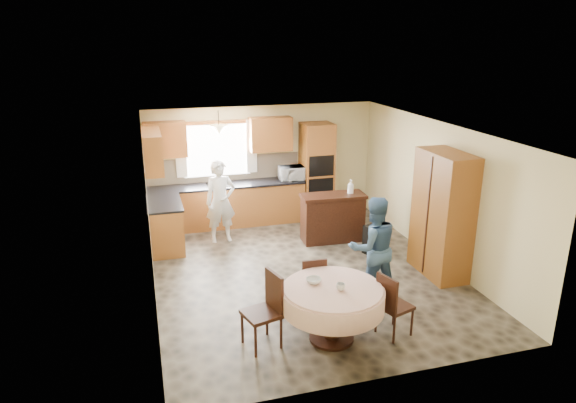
{
  "coord_description": "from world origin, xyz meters",
  "views": [
    {
      "loc": [
        -2.5,
        -7.68,
        3.92
      ],
      "look_at": [
        -0.2,
        0.3,
        1.22
      ],
      "focal_mm": 32.0,
      "sensor_mm": 36.0,
      "label": 1
    }
  ],
  "objects_px": {
    "person_sink": "(221,202)",
    "person_dining": "(373,248)",
    "sideboard": "(332,219)",
    "chair_back": "(312,282)",
    "oven_tower": "(317,171)",
    "dining_table": "(333,299)",
    "chair_left": "(267,306)",
    "chair_right": "(391,303)",
    "cupboard": "(442,215)"
  },
  "relations": [
    {
      "from": "chair_left",
      "to": "chair_back",
      "type": "height_order",
      "value": "chair_left"
    },
    {
      "from": "sideboard",
      "to": "dining_table",
      "type": "height_order",
      "value": "sideboard"
    },
    {
      "from": "person_dining",
      "to": "oven_tower",
      "type": "bearing_deg",
      "value": -94.03
    },
    {
      "from": "chair_right",
      "to": "cupboard",
      "type": "bearing_deg",
      "value": -65.81
    },
    {
      "from": "dining_table",
      "to": "person_dining",
      "type": "xyz_separation_m",
      "value": [
        1.03,
        0.99,
        0.21
      ]
    },
    {
      "from": "oven_tower",
      "to": "person_dining",
      "type": "relative_size",
      "value": 1.3
    },
    {
      "from": "sideboard",
      "to": "chair_back",
      "type": "xyz_separation_m",
      "value": [
        -1.28,
        -2.54,
        0.04
      ]
    },
    {
      "from": "oven_tower",
      "to": "dining_table",
      "type": "xyz_separation_m",
      "value": [
        -1.41,
        -4.74,
        -0.45
      ]
    },
    {
      "from": "sideboard",
      "to": "person_dining",
      "type": "relative_size",
      "value": 0.77
    },
    {
      "from": "chair_right",
      "to": "person_sink",
      "type": "height_order",
      "value": "person_sink"
    },
    {
      "from": "chair_right",
      "to": "person_dining",
      "type": "bearing_deg",
      "value": -30.28
    },
    {
      "from": "oven_tower",
      "to": "chair_left",
      "type": "bearing_deg",
      "value": -116.27
    },
    {
      "from": "chair_back",
      "to": "person_sink",
      "type": "distance_m",
      "value": 3.26
    },
    {
      "from": "chair_left",
      "to": "dining_table",
      "type": "bearing_deg",
      "value": 65.31
    },
    {
      "from": "sideboard",
      "to": "chair_left",
      "type": "distance_m",
      "value": 3.81
    },
    {
      "from": "sideboard",
      "to": "person_sink",
      "type": "height_order",
      "value": "person_sink"
    },
    {
      "from": "oven_tower",
      "to": "chair_left",
      "type": "height_order",
      "value": "oven_tower"
    },
    {
      "from": "cupboard",
      "to": "dining_table",
      "type": "height_order",
      "value": "cupboard"
    },
    {
      "from": "oven_tower",
      "to": "cupboard",
      "type": "height_order",
      "value": "cupboard"
    },
    {
      "from": "cupboard",
      "to": "chair_back",
      "type": "bearing_deg",
      "value": -165.54
    },
    {
      "from": "chair_left",
      "to": "person_dining",
      "type": "xyz_separation_m",
      "value": [
        1.89,
        0.85,
        0.26
      ]
    },
    {
      "from": "chair_right",
      "to": "person_sink",
      "type": "distance_m",
      "value": 4.37
    },
    {
      "from": "oven_tower",
      "to": "person_dining",
      "type": "xyz_separation_m",
      "value": [
        -0.38,
        -3.75,
        -0.24
      ]
    },
    {
      "from": "cupboard",
      "to": "oven_tower",
      "type": "bearing_deg",
      "value": 107.82
    },
    {
      "from": "sideboard",
      "to": "person_dining",
      "type": "height_order",
      "value": "person_dining"
    },
    {
      "from": "oven_tower",
      "to": "chair_back",
      "type": "height_order",
      "value": "oven_tower"
    },
    {
      "from": "sideboard",
      "to": "chair_right",
      "type": "bearing_deg",
      "value": -94.63
    },
    {
      "from": "chair_left",
      "to": "chair_right",
      "type": "xyz_separation_m",
      "value": [
        1.66,
        -0.27,
        -0.06
      ]
    },
    {
      "from": "oven_tower",
      "to": "chair_left",
      "type": "relative_size",
      "value": 2.09
    },
    {
      "from": "chair_left",
      "to": "chair_right",
      "type": "relative_size",
      "value": 1.11
    },
    {
      "from": "sideboard",
      "to": "chair_back",
      "type": "height_order",
      "value": "sideboard"
    },
    {
      "from": "chair_left",
      "to": "chair_right",
      "type": "bearing_deg",
      "value": 65.22
    },
    {
      "from": "sideboard",
      "to": "person_dining",
      "type": "xyz_separation_m",
      "value": [
        -0.22,
        -2.31,
        0.37
      ]
    },
    {
      "from": "sideboard",
      "to": "chair_left",
      "type": "relative_size",
      "value": 1.24
    },
    {
      "from": "cupboard",
      "to": "chair_back",
      "type": "relative_size",
      "value": 2.42
    },
    {
      "from": "chair_back",
      "to": "person_dining",
      "type": "xyz_separation_m",
      "value": [
        1.05,
        0.22,
        0.33
      ]
    },
    {
      "from": "chair_back",
      "to": "person_dining",
      "type": "relative_size",
      "value": 0.54
    },
    {
      "from": "person_sink",
      "to": "chair_right",
      "type": "bearing_deg",
      "value": -71.69
    },
    {
      "from": "person_dining",
      "to": "dining_table",
      "type": "bearing_deg",
      "value": 45.41
    },
    {
      "from": "person_dining",
      "to": "chair_right",
      "type": "bearing_deg",
      "value": 79.74
    },
    {
      "from": "oven_tower",
      "to": "sideboard",
      "type": "distance_m",
      "value": 1.57
    },
    {
      "from": "sideboard",
      "to": "chair_right",
      "type": "xyz_separation_m",
      "value": [
        -0.46,
        -3.43,
        0.05
      ]
    },
    {
      "from": "cupboard",
      "to": "dining_table",
      "type": "bearing_deg",
      "value": -150.36
    },
    {
      "from": "sideboard",
      "to": "chair_left",
      "type": "bearing_deg",
      "value": -120.79
    },
    {
      "from": "chair_back",
      "to": "person_sink",
      "type": "height_order",
      "value": "person_sink"
    },
    {
      "from": "chair_right",
      "to": "person_sink",
      "type": "xyz_separation_m",
      "value": [
        -1.66,
        4.03,
        0.32
      ]
    },
    {
      "from": "dining_table",
      "to": "chair_left",
      "type": "distance_m",
      "value": 0.87
    },
    {
      "from": "person_sink",
      "to": "person_dining",
      "type": "height_order",
      "value": "person_sink"
    },
    {
      "from": "oven_tower",
      "to": "cupboard",
      "type": "distance_m",
      "value": 3.5
    },
    {
      "from": "oven_tower",
      "to": "cupboard",
      "type": "relative_size",
      "value": 1.0
    }
  ]
}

